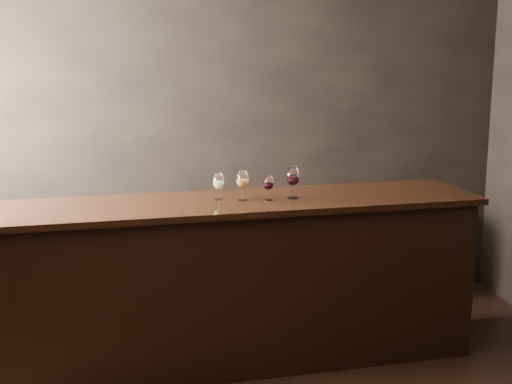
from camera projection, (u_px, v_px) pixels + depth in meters
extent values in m
cube|color=black|center=(208.00, 138.00, 5.89)|extent=(5.00, 0.02, 2.80)
cube|color=black|center=(241.00, 284.00, 4.88)|extent=(3.19, 0.91, 1.10)
cube|color=black|center=(241.00, 203.00, 4.77)|extent=(3.30, 0.99, 0.04)
cube|color=black|center=(266.00, 256.00, 5.95)|extent=(2.38, 0.40, 0.86)
cylinder|color=white|center=(219.00, 199.00, 4.77)|extent=(0.06, 0.06, 0.00)
cylinder|color=white|center=(219.00, 194.00, 4.77)|extent=(0.01, 0.01, 0.07)
ellipsoid|color=white|center=(218.00, 181.00, 4.75)|extent=(0.08, 0.08, 0.11)
cylinder|color=white|center=(218.00, 174.00, 4.74)|extent=(0.06, 0.06, 0.01)
ellipsoid|color=#D5E67B|center=(218.00, 184.00, 4.75)|extent=(0.06, 0.06, 0.05)
cylinder|color=white|center=(243.00, 200.00, 4.75)|extent=(0.07, 0.07, 0.00)
cylinder|color=white|center=(243.00, 194.00, 4.74)|extent=(0.01, 0.01, 0.08)
ellipsoid|color=white|center=(243.00, 179.00, 4.72)|extent=(0.09, 0.09, 0.12)
cylinder|color=white|center=(243.00, 171.00, 4.71)|extent=(0.06, 0.06, 0.01)
ellipsoid|color=#B96520|center=(243.00, 182.00, 4.73)|extent=(0.07, 0.07, 0.06)
cylinder|color=white|center=(268.00, 200.00, 4.76)|extent=(0.06, 0.06, 0.00)
cylinder|color=white|center=(268.00, 195.00, 4.75)|extent=(0.01, 0.01, 0.06)
ellipsoid|color=white|center=(268.00, 183.00, 4.73)|extent=(0.07, 0.07, 0.10)
cylinder|color=white|center=(268.00, 176.00, 4.72)|extent=(0.05, 0.05, 0.01)
ellipsoid|color=black|center=(268.00, 185.00, 4.74)|extent=(0.06, 0.06, 0.05)
cylinder|color=white|center=(293.00, 198.00, 4.82)|extent=(0.08, 0.08, 0.00)
cylinder|color=white|center=(293.00, 192.00, 4.81)|extent=(0.01, 0.01, 0.08)
ellipsoid|color=white|center=(293.00, 176.00, 4.79)|extent=(0.09, 0.09, 0.13)
cylinder|color=white|center=(293.00, 168.00, 4.78)|extent=(0.07, 0.07, 0.01)
ellipsoid|color=black|center=(293.00, 179.00, 4.79)|extent=(0.07, 0.07, 0.06)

